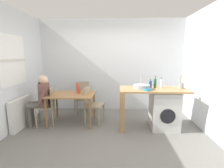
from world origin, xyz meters
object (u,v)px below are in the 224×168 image
Objects in this scene: chair_spare_by_wall at (82,96)px; seated_person at (41,98)px; dining_table at (72,98)px; utensil_crock at (181,85)px; washing_machine at (164,110)px; bottle_tall_green at (150,84)px; chair_opposite at (92,103)px; bottle_clear_small at (161,83)px; vase at (78,88)px; bottle_squat_brown at (155,83)px; mixing_bowl at (147,89)px; chair_person_seat at (48,104)px.

chair_spare_by_wall is 1.21m from seated_person.
dining_table is 3.67× the size of utensil_crock.
bottle_tall_green is (-0.32, 0.08, 0.58)m from washing_machine.
bottle_clear_small is (1.63, -0.14, 0.52)m from chair_opposite.
dining_table is at bearing 178.10° from bottle_clear_small.
seated_person reaches higher than vase.
bottle_squat_brown reaches higher than dining_table.
mixing_bowl reaches higher than dining_table.
chair_spare_by_wall is 1.05× the size of washing_machine.
bottle_squat_brown reaches higher than bottle_tall_green.
chair_spare_by_wall is 2.03m from bottle_tall_green.
utensil_crock reaches higher than chair_spare_by_wall.
mixing_bowl is 0.59× the size of utensil_crock.
dining_table is 0.79m from chair_spare_by_wall.
chair_spare_by_wall is at bearing 94.91° from vase.
seated_person is (-0.70, -0.12, 0.03)m from dining_table.
bottle_clear_small is (2.81, 0.05, 0.36)m from seated_person.
washing_machine is (2.89, -0.05, -0.24)m from seated_person.
vase is (0.85, 0.22, 0.19)m from seated_person.
vase is (0.15, 0.10, 0.21)m from dining_table.
chair_person_seat reaches higher than washing_machine.
dining_table is 0.57m from chair_person_seat.
chair_person_seat is 1.04m from chair_opposite.
chair_spare_by_wall is 3.82× the size of vase.
chair_opposite is 3.00× the size of utensil_crock.
dining_table is 0.71m from seated_person.
chair_opposite is at bearing -95.20° from seated_person.
mixing_bowl is 1.67m from vase.
chair_opposite is 3.32× the size of bottle_squat_brown.
bottle_clear_small is 1.34× the size of mixing_bowl.
chair_opposite is 0.75× the size of seated_person.
bottle_squat_brown is 0.38m from mixing_bowl.
bottle_clear_small is (0.25, 0.02, 0.01)m from bottle_tall_green.
chair_opposite is 1.48m from bottle_tall_green.
chair_spare_by_wall is 2.29m from washing_machine.
dining_table is 1.22× the size of chair_person_seat.
chair_person_seat and chair_opposite have the same top height.
dining_table is 0.92× the size of seated_person.
bottle_clear_small is (0.14, -0.00, -0.02)m from bottle_squat_brown.
vase is at bearing 88.85° from chair_spare_by_wall.
washing_machine is 4.17× the size of bottle_tall_green.
bottle_squat_brown is at bearing -1.89° from dining_table.
seated_person is at bearing 174.34° from mixing_bowl.
bottle_tall_green is at bearing -103.44° from seated_person.
bottle_clear_small is at bearing 151.25° from chair_spare_by_wall.
seated_person reaches higher than bottle_squat_brown.
dining_table is at bearing 77.16° from chair_spare_by_wall.
chair_person_seat is 3.81× the size of bottle_clear_small.
utensil_crock is at bearing -2.40° from bottle_tall_green.
seated_person is 4.43× the size of bottle_squat_brown.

